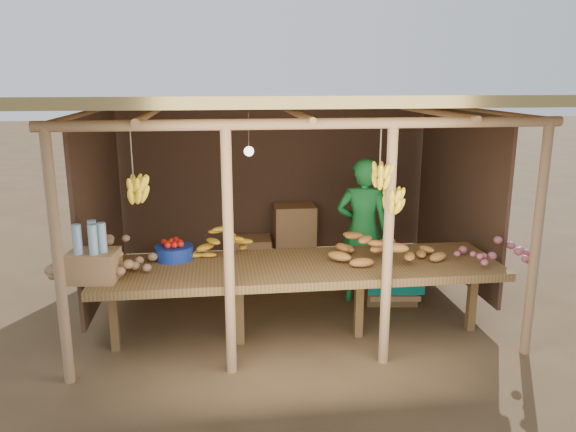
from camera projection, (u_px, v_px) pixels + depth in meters
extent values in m
plane|color=brown|center=(288.00, 303.00, 6.58)|extent=(60.00, 60.00, 0.00)
cylinder|color=#AB8058|center=(58.00, 261.00, 4.61)|extent=(0.09, 0.09, 2.20)
cylinder|color=#AB8058|center=(536.00, 243.00, 5.13)|extent=(0.09, 0.09, 2.20)
cylinder|color=#AB8058|center=(118.00, 190.00, 7.50)|extent=(0.09, 0.09, 2.20)
cylinder|color=#AB8058|center=(420.00, 183.00, 8.01)|extent=(0.09, 0.09, 2.20)
cylinder|color=#AB8058|center=(229.00, 255.00, 4.78)|extent=(0.09, 0.09, 2.20)
cylinder|color=#AB8058|center=(388.00, 249.00, 4.95)|extent=(0.09, 0.09, 2.20)
cylinder|color=#AB8058|center=(311.00, 124.00, 4.60)|extent=(4.40, 0.09, 0.09)
cylinder|color=#AB8058|center=(274.00, 106.00, 7.49)|extent=(4.40, 0.09, 0.09)
cube|color=#A78D4E|center=(288.00, 104.00, 6.03)|extent=(4.70, 3.50, 0.28)
cube|color=#4D3323|center=(274.00, 179.00, 7.71)|extent=(4.20, 0.04, 1.98)
cube|color=#4D3323|center=(100.00, 203.00, 6.23)|extent=(0.04, 2.40, 1.98)
cube|color=#4D3323|center=(458.00, 194.00, 6.73)|extent=(0.04, 2.40, 1.98)
cube|color=brown|center=(300.00, 268.00, 5.48)|extent=(3.90, 1.05, 0.08)
cube|color=brown|center=(114.00, 315.00, 5.36)|extent=(0.08, 0.08, 0.72)
cube|color=brown|center=(240.00, 309.00, 5.50)|extent=(0.08, 0.08, 0.72)
cube|color=brown|center=(359.00, 303.00, 5.65)|extent=(0.08, 0.08, 0.72)
cube|color=brown|center=(472.00, 297.00, 5.80)|extent=(0.08, 0.08, 0.72)
cylinder|color=navy|center=(174.00, 252.00, 5.62)|extent=(0.38, 0.38, 0.13)
cube|color=#9F7147|center=(94.00, 266.00, 5.01)|extent=(0.46, 0.38, 0.27)
imported|color=#186F2D|center=(363.00, 231.00, 6.48)|extent=(0.70, 0.55, 1.70)
cube|color=brown|center=(389.00, 278.00, 6.62)|extent=(0.64, 0.56, 0.54)
cube|color=#0B7F72|center=(391.00, 254.00, 6.55)|extent=(0.70, 0.63, 0.05)
cube|color=#9F7147|center=(294.00, 252.00, 7.71)|extent=(0.56, 0.45, 0.44)
cube|color=#9F7147|center=(294.00, 221.00, 7.60)|extent=(0.56, 0.45, 0.44)
cube|color=#9F7147|center=(251.00, 253.00, 7.63)|extent=(0.56, 0.45, 0.44)
ellipsoid|color=#4D3323|center=(160.00, 267.00, 7.15)|extent=(0.38, 0.38, 0.51)
ellipsoid|color=#4D3323|center=(187.00, 266.00, 7.19)|extent=(0.38, 0.38, 0.51)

